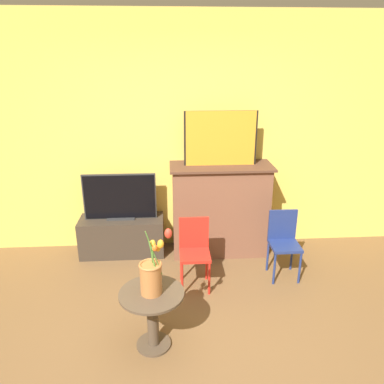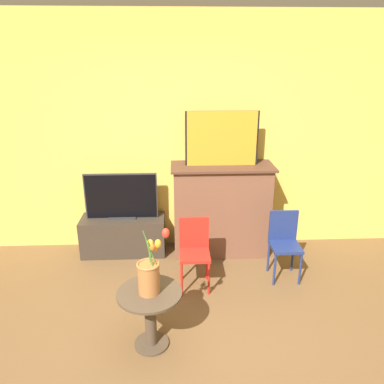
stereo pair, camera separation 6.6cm
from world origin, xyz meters
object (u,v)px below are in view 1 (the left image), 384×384
painting (221,138)px  chair_blue (284,239)px  tv_monitor (120,197)px  vase_tulips (152,275)px  chair_red (194,248)px

painting → chair_blue: painting is taller
painting → tv_monitor: bearing=179.4°
tv_monitor → vase_tulips: (0.42, -1.57, -0.04)m
painting → chair_blue: bearing=-43.0°
tv_monitor → vase_tulips: bearing=-75.1°
tv_monitor → painting: bearing=-0.6°
tv_monitor → chair_blue: tv_monitor is taller
chair_red → chair_blue: bearing=7.9°
chair_red → chair_blue: (0.95, 0.13, 0.00)m
tv_monitor → chair_blue: 1.87m
painting → chair_blue: 1.27m
tv_monitor → chair_red: 1.12m
chair_red → vase_tulips: size_ratio=1.29×
painting → vase_tulips: bearing=-114.8°
chair_blue → chair_red: bearing=-172.1°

